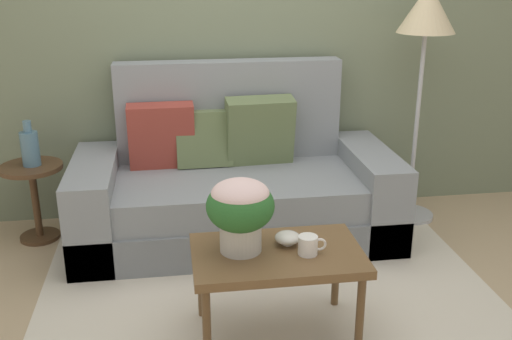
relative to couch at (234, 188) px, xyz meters
The scene contains 11 objects.
ground_plane 0.82m from the couch, 82.44° to the right, with size 14.00×14.00×0.00m, color tan.
wall_back 1.13m from the couch, 78.84° to the left, with size 6.40×0.12×2.69m, color slate.
area_rug 0.70m from the couch, 80.89° to the right, with size 2.56×1.91×0.01m, color beige.
couch is the anchor object (origin of this frame).
coffee_table 1.20m from the couch, 86.19° to the right, with size 0.83×0.52×0.47m.
side_table 1.33m from the couch, behind, with size 0.40×0.40×0.53m.
floor_lamp 1.66m from the couch, ahead, with size 0.39×0.39×1.65m.
potted_plant 1.21m from the couch, 94.67° to the right, with size 0.33×0.33×0.36m.
coffee_mug 1.27m from the couch, 79.92° to the right, with size 0.14×0.09×0.09m.
snack_bowl 1.15m from the couch, 82.82° to the right, with size 0.13×0.13×0.07m.
table_vase 1.35m from the couch, behind, with size 0.11×0.11×0.30m.
Camera 1 is at (-0.50, -2.97, 1.80)m, focal length 41.53 mm.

